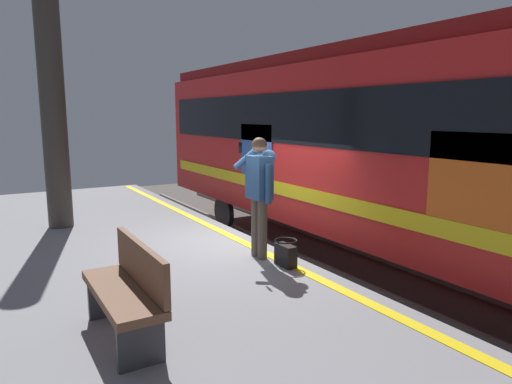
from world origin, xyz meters
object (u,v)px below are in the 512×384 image
train_carriage (397,142)px  station_column (53,113)px  handbag (286,254)px  bench (128,288)px  passenger (260,187)px

train_carriage → station_column: 6.10m
handbag → bench: bearing=111.6°
bench → station_column: bearing=-1.2°
passenger → station_column: (3.53, 2.22, 1.05)m
bench → train_carriage: bearing=-74.1°
train_carriage → passenger: size_ratio=7.74×
passenger → bench: 2.82m
station_column → bench: bearing=178.8°
handbag → bench: bench is taller
passenger → station_column: size_ratio=0.42×
passenger → handbag: (-0.53, -0.10, -0.86)m
train_carriage → handbag: train_carriage is taller
passenger → handbag: bearing=-169.3°
train_carriage → station_column: station_column is taller
handbag → passenger: bearing=10.7°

